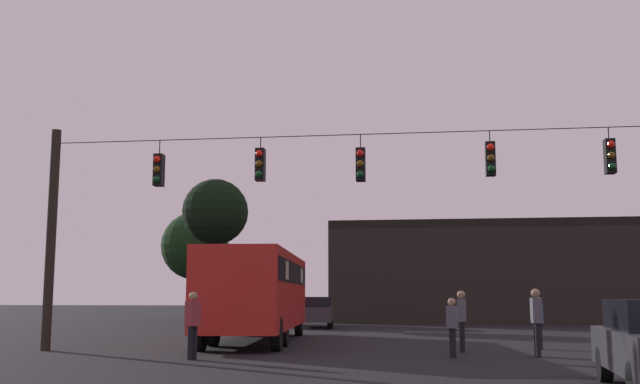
% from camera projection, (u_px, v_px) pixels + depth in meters
% --- Properties ---
extents(ground_plane, '(168.00, 168.00, 0.00)m').
position_uv_depth(ground_plane, '(391.00, 333.00, 30.93)').
color(ground_plane, black).
rests_on(ground_plane, ground).
extents(overhead_signal_span, '(19.49, 0.44, 6.56)m').
position_uv_depth(overhead_signal_span, '(373.00, 210.00, 20.39)').
color(overhead_signal_span, black).
rests_on(overhead_signal_span, ground).
extents(city_bus, '(3.40, 11.17, 3.00)m').
position_uv_depth(city_bus, '(258.00, 287.00, 25.27)').
color(city_bus, '#B21E19').
rests_on(city_bus, ground).
extents(car_far_left, '(2.20, 4.46, 1.52)m').
position_uv_depth(car_far_left, '(315.00, 312.00, 36.26)').
color(car_far_left, '#2D2D33').
rests_on(car_far_left, ground).
extents(pedestrian_crossing_left, '(0.28, 0.38, 1.72)m').
position_uv_depth(pedestrian_crossing_left, '(462.00, 317.00, 20.58)').
color(pedestrian_crossing_left, black).
rests_on(pedestrian_crossing_left, ground).
extents(pedestrian_crossing_center, '(0.26, 0.37, 1.77)m').
position_uv_depth(pedestrian_crossing_center, '(536.00, 318.00, 18.97)').
color(pedestrian_crossing_center, black).
rests_on(pedestrian_crossing_center, ground).
extents(pedestrian_crossing_right, '(0.31, 0.40, 1.53)m').
position_uv_depth(pedestrian_crossing_right, '(452.00, 324.00, 18.75)').
color(pedestrian_crossing_right, black).
rests_on(pedestrian_crossing_right, ground).
extents(pedestrian_near_bus, '(0.29, 0.39, 1.54)m').
position_uv_depth(pedestrian_near_bus, '(539.00, 320.00, 21.72)').
color(pedestrian_near_bus, black).
rests_on(pedestrian_near_bus, ground).
extents(pedestrian_trailing, '(0.36, 0.42, 1.68)m').
position_uv_depth(pedestrian_trailing, '(193.00, 321.00, 18.22)').
color(pedestrian_trailing, black).
rests_on(pedestrian_trailing, ground).
extents(corner_building, '(23.56, 8.71, 5.95)m').
position_uv_depth(corner_building, '(526.00, 273.00, 44.93)').
color(corner_building, black).
rests_on(corner_building, ground).
extents(tree_left_silhouette, '(4.27, 4.27, 6.86)m').
position_uv_depth(tree_left_silhouette, '(195.00, 246.00, 46.07)').
color(tree_left_silhouette, black).
rests_on(tree_left_silhouette, ground).
extents(tree_behind_building, '(3.65, 3.65, 8.00)m').
position_uv_depth(tree_behind_building, '(215.00, 214.00, 40.17)').
color(tree_behind_building, '#2D2116').
rests_on(tree_behind_building, ground).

